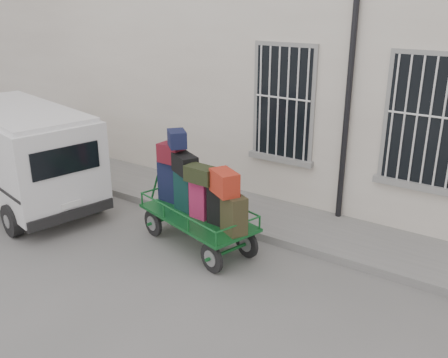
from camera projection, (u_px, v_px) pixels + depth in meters
ground at (214, 271)px, 8.23m from camera, size 80.00×80.00×0.00m
building at (353, 54)px, 11.44m from camera, size 24.00×5.15×6.00m
sidewalk at (278, 220)px, 9.91m from camera, size 24.00×1.70×0.15m
luggage_cart at (198, 195)px, 8.75m from camera, size 2.72×1.58×2.03m
van at (22, 150)px, 10.51m from camera, size 4.46×2.62×2.11m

